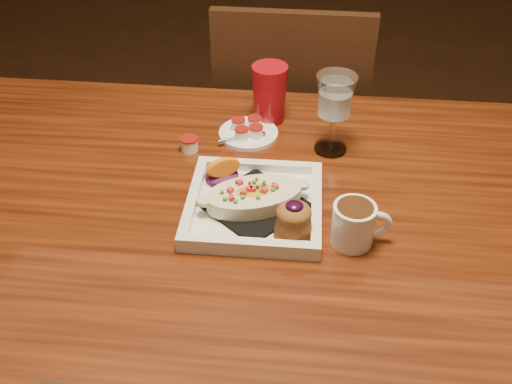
# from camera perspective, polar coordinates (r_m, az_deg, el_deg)

# --- Properties ---
(table) EXTENTS (1.50, 0.90, 0.75)m
(table) POSITION_cam_1_polar(r_m,az_deg,el_deg) (1.12, 1.80, -5.65)
(table) COLOR maroon
(table) RESTS_ON floor
(chair_far) EXTENTS (0.42, 0.42, 0.93)m
(chair_far) POSITION_cam_1_polar(r_m,az_deg,el_deg) (1.70, 3.43, 5.66)
(chair_far) COLOR black
(chair_far) RESTS_ON floor
(plate) EXTENTS (0.25, 0.25, 0.08)m
(plate) POSITION_cam_1_polar(r_m,az_deg,el_deg) (1.03, 0.28, -1.15)
(plate) COLOR white
(plate) RESTS_ON table
(coffee_mug) EXTENTS (0.10, 0.07, 0.08)m
(coffee_mug) POSITION_cam_1_polar(r_m,az_deg,el_deg) (0.98, 9.86, -3.06)
(coffee_mug) COLOR white
(coffee_mug) RESTS_ON table
(goblet) EXTENTS (0.08, 0.08, 0.17)m
(goblet) POSITION_cam_1_polar(r_m,az_deg,el_deg) (1.16, 7.90, 9.07)
(goblet) COLOR silver
(goblet) RESTS_ON table
(saucer) EXTENTS (0.13, 0.13, 0.09)m
(saucer) POSITION_cam_1_polar(r_m,az_deg,el_deg) (1.25, -0.84, 6.05)
(saucer) COLOR white
(saucer) RESTS_ON table
(creamer_loose) EXTENTS (0.04, 0.04, 0.03)m
(creamer_loose) POSITION_cam_1_polar(r_m,az_deg,el_deg) (1.21, -6.69, 4.81)
(creamer_loose) COLOR white
(creamer_loose) RESTS_ON table
(red_tumbler) EXTENTS (0.08, 0.08, 0.13)m
(red_tumbler) POSITION_cam_1_polar(r_m,az_deg,el_deg) (1.28, 1.36, 9.80)
(red_tumbler) COLOR #A00B17
(red_tumbler) RESTS_ON table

